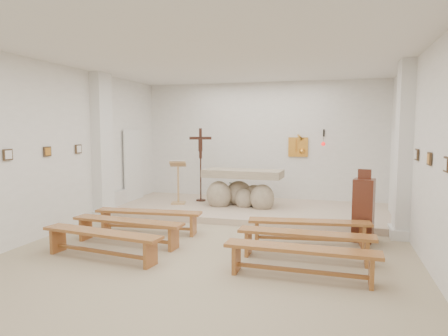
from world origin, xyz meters
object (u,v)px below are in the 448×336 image
(altar, at_px, (242,191))
(lectern, at_px, (178,182))
(bench_left_front, at_px, (149,216))
(donation_pedestal, at_px, (363,210))
(bench_right_third, at_px, (301,255))
(bench_right_front, at_px, (309,227))
(bench_left_third, at_px, (101,238))
(bench_left_second, at_px, (128,226))
(bench_right_second, at_px, (305,239))
(crucifix_stand, at_px, (201,159))

(altar, relative_size, lectern, 1.74)
(bench_left_front, bearing_deg, altar, 57.21)
(donation_pedestal, distance_m, bench_left_front, 4.32)
(lectern, bearing_deg, bench_right_third, -65.37)
(altar, relative_size, bench_right_front, 0.92)
(bench_right_front, distance_m, bench_left_third, 3.72)
(altar, relative_size, bench_right_third, 0.92)
(bench_right_front, xyz_separation_m, bench_left_second, (-3.28, -0.87, 0.00))
(lectern, xyz_separation_m, bench_right_front, (3.62, -2.45, -0.39))
(donation_pedestal, height_order, bench_right_second, donation_pedestal)
(bench_left_front, height_order, bench_left_third, same)
(lectern, relative_size, bench_left_third, 0.53)
(bench_left_second, height_order, bench_left_third, same)
(bench_right_second, bearing_deg, bench_left_third, -164.71)
(altar, xyz_separation_m, bench_right_third, (1.89, -4.34, -0.20))
(bench_left_third, xyz_separation_m, bench_right_third, (3.28, 0.00, 0.00))
(crucifix_stand, height_order, donation_pedestal, crucifix_stand)
(crucifix_stand, height_order, bench_left_front, crucifix_stand)
(lectern, bearing_deg, crucifix_stand, 36.80)
(altar, xyz_separation_m, bench_left_second, (-1.39, -3.47, -0.20))
(bench_right_front, bearing_deg, bench_left_third, -159.69)
(bench_right_front, bearing_deg, bench_right_third, -97.62)
(donation_pedestal, height_order, bench_right_third, donation_pedestal)
(altar, distance_m, bench_left_second, 3.74)
(bench_right_front, bearing_deg, crucifix_stand, 128.76)
(altar, distance_m, bench_left_third, 4.56)
(bench_left_second, bearing_deg, donation_pedestal, 23.02)
(crucifix_stand, relative_size, bench_right_second, 0.91)
(bench_left_front, relative_size, bench_right_front, 1.00)
(altar, xyz_separation_m, donation_pedestal, (2.88, -2.04, 0.07))
(bench_left_front, height_order, bench_right_second, same)
(bench_right_front, bearing_deg, bench_right_second, -97.62)
(lectern, xyz_separation_m, bench_left_second, (0.33, -3.32, -0.39))
(bench_left_second, bearing_deg, crucifix_stand, 92.94)
(crucifix_stand, height_order, bench_right_front, crucifix_stand)
(bench_right_front, bearing_deg, bench_left_front, 172.38)
(donation_pedestal, bearing_deg, bench_right_second, -113.28)
(lectern, xyz_separation_m, bench_right_third, (3.62, -4.19, -0.39))
(crucifix_stand, bearing_deg, altar, -32.60)
(donation_pedestal, bearing_deg, altar, 156.03)
(donation_pedestal, xyz_separation_m, bench_left_front, (-4.27, -0.56, -0.26))
(altar, xyz_separation_m, bench_left_third, (-1.39, -4.34, -0.20))
(crucifix_stand, xyz_separation_m, bench_right_third, (3.18, -4.77, -0.97))
(bench_left_front, distance_m, bench_right_second, 3.40)
(lectern, distance_m, bench_left_front, 2.50)
(bench_left_front, xyz_separation_m, bench_right_third, (3.28, -1.74, 0.00))
(bench_right_third, bearing_deg, crucifix_stand, 124.94)
(bench_right_front, height_order, bench_right_third, same)
(bench_left_third, bearing_deg, donation_pedestal, 35.73)
(crucifix_stand, distance_m, donation_pedestal, 4.89)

